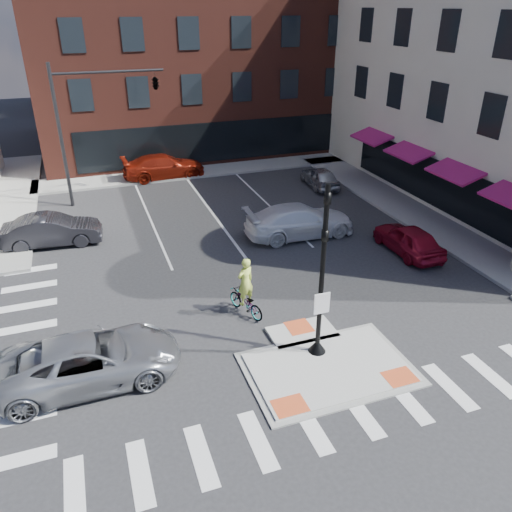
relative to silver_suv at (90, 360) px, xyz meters
name	(u,v)px	position (x,y,z in m)	size (l,w,h in m)	color
ground	(322,361)	(7.30, -1.61, -0.78)	(120.00, 120.00, 0.00)	#28282B
refuge_island	(325,364)	(7.30, -1.87, -0.73)	(5.40, 4.65, 0.13)	gray
sidewalk_e	(414,213)	(18.10, 8.39, -0.71)	(3.00, 24.00, 0.15)	gray
sidewalk_n	(224,168)	(10.30, 20.39, -0.71)	(26.00, 3.00, 0.15)	gray
building_n	(187,43)	(10.30, 30.38, 7.02)	(24.40, 18.40, 15.50)	#55231A
building_far_left	(90,60)	(3.30, 50.39, 4.22)	(10.00, 12.00, 10.00)	slate
building_far_right	(196,46)	(16.30, 52.39, 5.22)	(12.00, 12.00, 12.00)	brown
signal_pole	(321,295)	(7.30, -1.21, 1.57)	(0.60, 0.60, 5.98)	black
mast_arm_signal	(130,94)	(3.82, 16.39, 5.43)	(6.10, 2.24, 8.00)	black
silver_suv	(90,360)	(0.00, 0.00, 0.00)	(2.59, 5.63, 1.56)	#AAADB1
red_sedan	(408,239)	(14.81, 4.39, -0.08)	(1.66, 4.12, 1.40)	maroon
white_pickup	(300,221)	(10.74, 7.97, 0.04)	(2.30, 5.66, 1.64)	white
bg_car_dark	(52,230)	(-1.20, 11.05, -0.01)	(1.63, 4.66, 1.54)	#232227
bg_car_silver	(320,177)	(15.13, 14.57, -0.13)	(1.55, 3.84, 1.31)	#ACB0B4
bg_car_red	(164,166)	(5.92, 19.89, 0.02)	(2.25, 5.53, 1.60)	maroon
cyclist	(246,296)	(5.80, 1.98, 0.02)	(1.30, 2.03, 2.38)	#3F3F44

